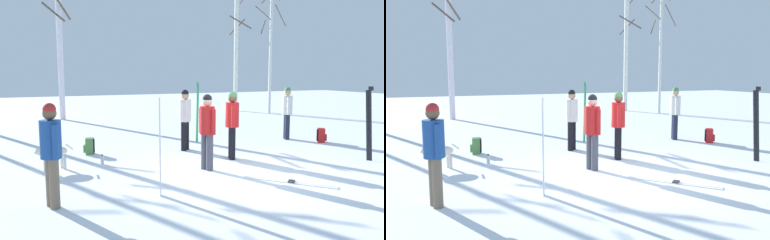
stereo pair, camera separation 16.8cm
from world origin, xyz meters
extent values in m
plane|color=white|center=(0.00, 0.00, 0.00)|extent=(60.00, 60.00, 0.00)
cylinder|color=#1E2338|center=(3.55, 3.24, 0.41)|extent=(0.16, 0.16, 0.82)
cylinder|color=#1E2338|center=(3.62, 3.41, 0.41)|extent=(0.16, 0.16, 0.82)
cylinder|color=silver|center=(3.59, 3.33, 1.13)|extent=(0.34, 0.34, 0.62)
sphere|color=tan|center=(3.59, 3.33, 1.55)|extent=(0.22, 0.22, 0.22)
sphere|color=#4C8C4C|center=(3.59, 3.33, 1.61)|extent=(0.21, 0.21, 0.21)
cylinder|color=silver|center=(3.50, 3.13, 1.11)|extent=(0.10, 0.10, 0.56)
cylinder|color=silver|center=(3.67, 3.52, 1.11)|extent=(0.10, 0.10, 0.56)
cylinder|color=#4C4C56|center=(-0.59, 0.68, 0.41)|extent=(0.16, 0.16, 0.82)
cylinder|color=#4C4C56|center=(-0.63, 0.86, 0.41)|extent=(0.16, 0.16, 0.82)
cylinder|color=red|center=(-0.61, 0.77, 1.13)|extent=(0.34, 0.34, 0.62)
sphere|color=beige|center=(-0.61, 0.77, 1.55)|extent=(0.22, 0.22, 0.22)
sphere|color=black|center=(-0.61, 0.77, 1.61)|extent=(0.21, 0.21, 0.21)
cylinder|color=red|center=(-0.56, 0.57, 1.11)|extent=(0.10, 0.10, 0.56)
cylinder|color=red|center=(-0.66, 0.98, 1.11)|extent=(0.10, 0.10, 0.56)
cylinder|color=#72604C|center=(-3.98, -0.48, 0.41)|extent=(0.16, 0.16, 0.82)
cylinder|color=#72604C|center=(-4.02, -0.31, 0.41)|extent=(0.16, 0.16, 0.82)
cylinder|color=#1E478C|center=(-4.00, -0.40, 1.13)|extent=(0.34, 0.34, 0.62)
sphere|color=brown|center=(-4.00, -0.40, 1.55)|extent=(0.22, 0.22, 0.22)
sphere|color=#B22626|center=(-4.00, -0.40, 1.61)|extent=(0.21, 0.21, 0.21)
cylinder|color=#1E478C|center=(-3.95, -0.60, 1.11)|extent=(0.10, 0.10, 0.56)
cylinder|color=#1E478C|center=(-4.05, -0.19, 1.11)|extent=(0.10, 0.10, 0.56)
cylinder|color=black|center=(-0.26, 2.95, 0.41)|extent=(0.16, 0.16, 0.82)
cylinder|color=black|center=(-0.13, 3.08, 0.41)|extent=(0.16, 0.16, 0.82)
cylinder|color=silver|center=(-0.19, 3.02, 1.13)|extent=(0.34, 0.34, 0.62)
sphere|color=tan|center=(-0.19, 3.02, 1.55)|extent=(0.22, 0.22, 0.22)
sphere|color=black|center=(-0.19, 3.02, 1.61)|extent=(0.21, 0.21, 0.21)
cylinder|color=silver|center=(-0.34, 2.87, 1.11)|extent=(0.10, 0.10, 0.56)
cylinder|color=silver|center=(-0.04, 3.16, 1.11)|extent=(0.10, 0.10, 0.56)
cylinder|color=black|center=(0.50, 1.60, 0.41)|extent=(0.16, 0.16, 0.82)
cylinder|color=black|center=(0.43, 1.43, 0.41)|extent=(0.16, 0.16, 0.82)
cylinder|color=red|center=(0.46, 1.51, 1.13)|extent=(0.34, 0.34, 0.62)
sphere|color=brown|center=(0.46, 1.51, 1.55)|extent=(0.22, 0.22, 0.22)
sphere|color=#4C8C4C|center=(0.46, 1.51, 1.61)|extent=(0.21, 0.21, 0.21)
cylinder|color=red|center=(0.55, 1.71, 1.11)|extent=(0.10, 0.10, 0.56)
cylinder|color=red|center=(0.38, 1.32, 1.11)|extent=(0.10, 0.10, 0.56)
ellipsoid|color=beige|center=(-3.76, 2.13, 0.41)|extent=(0.64, 0.40, 0.26)
sphere|color=beige|center=(-4.08, 2.03, 0.48)|extent=(0.18, 0.18, 0.18)
ellipsoid|color=beige|center=(-4.14, 2.01, 0.46)|extent=(0.11, 0.09, 0.06)
cylinder|color=beige|center=(-3.43, 2.24, 0.49)|extent=(0.19, 0.09, 0.17)
cylinder|color=beige|center=(-3.92, 2.00, 0.14)|extent=(0.07, 0.07, 0.28)
cylinder|color=beige|center=(-3.97, 2.15, 0.14)|extent=(0.07, 0.07, 0.28)
cylinder|color=beige|center=(-3.55, 2.12, 0.14)|extent=(0.07, 0.07, 0.28)
cylinder|color=beige|center=(-3.60, 2.27, 0.14)|extent=(0.07, 0.07, 0.28)
cube|color=white|center=(-2.20, -0.57, 0.84)|extent=(0.08, 0.14, 1.68)
cube|color=white|center=(-2.20, -0.57, 1.72)|extent=(0.04, 0.06, 0.10)
cube|color=white|center=(-2.22, -0.63, 0.84)|extent=(0.08, 0.14, 1.68)
cube|color=white|center=(-2.22, -0.63, 1.72)|extent=(0.04, 0.06, 0.10)
cube|color=black|center=(3.47, -0.01, 0.88)|extent=(0.09, 0.17, 1.76)
cube|color=black|center=(3.47, -0.01, 1.80)|extent=(0.04, 0.06, 0.10)
cube|color=black|center=(3.50, -0.06, 0.88)|extent=(0.09, 0.17, 1.76)
cube|color=black|center=(3.50, -0.06, 1.80)|extent=(0.04, 0.06, 0.10)
cube|color=green|center=(0.66, 4.04, 0.90)|extent=(0.02, 0.16, 1.80)
cube|color=green|center=(0.66, 4.04, 1.84)|extent=(0.02, 0.06, 0.10)
cube|color=green|center=(0.65, 3.98, 0.90)|extent=(0.02, 0.16, 1.80)
cube|color=green|center=(0.65, 3.98, 1.84)|extent=(0.02, 0.06, 0.10)
cube|color=white|center=(0.40, -0.85, 0.01)|extent=(1.26, 1.49, 0.02)
cube|color=#333338|center=(0.43, -0.89, 0.03)|extent=(0.13, 0.13, 0.03)
cube|color=white|center=(0.48, -0.79, 0.01)|extent=(1.26, 1.49, 0.02)
cube|color=#333338|center=(0.51, -0.83, 0.03)|extent=(0.13, 0.13, 0.03)
cube|color=red|center=(4.23, 2.41, 0.22)|extent=(0.31, 0.33, 0.44)
cube|color=red|center=(4.34, 2.34, 0.15)|extent=(0.16, 0.20, 0.20)
cube|color=black|center=(4.10, 2.42, 0.22)|extent=(0.04, 0.04, 0.37)
cube|color=black|center=(4.17, 2.53, 0.22)|extent=(0.04, 0.04, 0.37)
cube|color=#4C7F3F|center=(-2.76, 3.57, 0.22)|extent=(0.26, 0.30, 0.44)
cube|color=#4C7F3F|center=(-2.88, 3.61, 0.15)|extent=(0.11, 0.20, 0.20)
cube|color=black|center=(-2.63, 3.62, 0.22)|extent=(0.03, 0.04, 0.37)
cube|color=black|center=(-2.66, 3.48, 0.22)|extent=(0.03, 0.04, 0.37)
cylinder|color=silver|center=(-2.68, 2.27, 0.10)|extent=(0.08, 0.08, 0.21)
cylinder|color=black|center=(-2.68, 2.27, 0.22)|extent=(0.05, 0.05, 0.02)
cylinder|color=silver|center=(-2.61, 11.90, 3.35)|extent=(0.26, 0.26, 6.70)
cylinder|color=brown|center=(-2.42, 11.61, 4.99)|extent=(0.69, 0.49, 0.88)
cylinder|color=brown|center=(-2.87, 11.47, 4.83)|extent=(0.97, 0.63, 0.89)
cylinder|color=silver|center=(6.88, 12.21, 3.87)|extent=(0.23, 0.23, 7.75)
cylinder|color=brown|center=(6.75, 11.60, 4.90)|extent=(1.29, 0.34, 0.72)
cylinder|color=brown|center=(7.13, 12.56, 4.75)|extent=(0.78, 0.60, 0.91)
cylinder|color=silver|center=(7.98, 10.49, 3.63)|extent=(0.15, 0.15, 7.25)
cylinder|color=brown|center=(8.20, 9.98, 5.12)|extent=(1.06, 0.50, 1.02)
cylinder|color=brown|center=(7.70, 10.81, 4.60)|extent=(0.71, 0.63, 0.85)
cylinder|color=brown|center=(7.39, 10.41, 5.28)|extent=(0.20, 1.22, 0.88)
camera|label=1|loc=(-4.43, -6.91, 2.20)|focal=36.16mm
camera|label=2|loc=(-4.28, -6.98, 2.20)|focal=36.16mm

